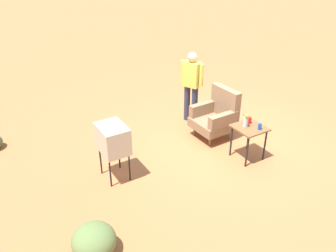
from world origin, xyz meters
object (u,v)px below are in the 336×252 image
Objects in this scene: tv_on_stand at (113,139)px; flower_vase at (246,119)px; side_table at (249,132)px; armchair at (217,115)px; person_standing at (191,83)px; soda_can_blue at (260,126)px; soda_can_red at (250,120)px.

flower_vase is (0.68, 2.38, 0.04)m from tv_on_stand.
flower_vase is (-0.07, -0.06, 0.25)m from side_table.
person_standing is (-0.88, -0.06, 0.44)m from armchair.
person_standing reaches higher than soda_can_blue.
person_standing is 6.19× the size of flower_vase.
side_table is at bearing -149.92° from soda_can_blue.
person_standing is at bearing -175.16° from soda_can_red.
armchair is 0.91m from soda_can_red.
side_table is 0.24m from soda_can_blue.
armchair is at bearing 175.78° from flower_vase.
person_standing is (-1.87, -0.05, 0.36)m from side_table.
person_standing is at bearing 179.60° from flower_vase.
side_table is 0.23m from soda_can_red.
tv_on_stand is 8.44× the size of soda_can_blue.
tv_on_stand reaches higher than soda_can_blue.
person_standing reaches higher than flower_vase.
armchair is at bearing 3.64° from person_standing.
armchair reaches higher than side_table.
armchair is at bearing 179.60° from side_table.
soda_can_red is at bearing 4.84° from person_standing.
armchair reaches higher than soda_can_red.
person_standing is at bearing -176.36° from armchair.
flower_vase is at bearing -71.52° from soda_can_red.
flower_vase is at bearing -138.48° from side_table.
tv_on_stand is 8.44× the size of soda_can_red.
soda_can_blue is at bearing 70.39° from tv_on_stand.
person_standing reaches higher than tv_on_stand.
side_table is at bearing 1.50° from person_standing.
side_table is 0.41× the size of person_standing.
soda_can_blue and soda_can_red have the same top height.
flower_vase is (1.80, -0.01, -0.11)m from person_standing.
soda_can_red is (0.62, 2.54, -0.04)m from tv_on_stand.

